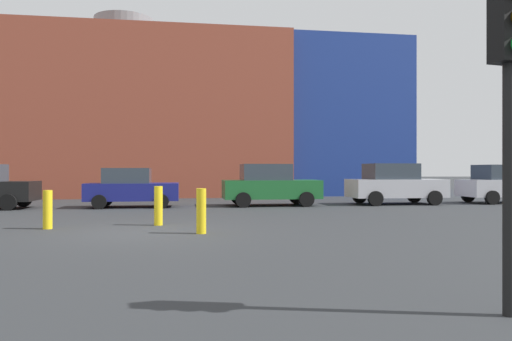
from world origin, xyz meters
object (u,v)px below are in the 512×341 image
(parked_car_4, at_px, (394,184))
(bollard_yellow_1, at_px, (48,210))
(parked_car_2, at_px, (131,188))
(parked_car_3, at_px, (270,185))
(parked_car_5, at_px, (504,184))
(traffic_light_near_right, at_px, (510,67))
(bollard_yellow_0, at_px, (201,211))
(bollard_yellow_2, at_px, (158,206))

(parked_car_4, bearing_deg, bollard_yellow_1, -150.92)
(parked_car_2, relative_size, parked_car_3, 0.90)
(parked_car_5, bearing_deg, parked_car_2, 180.00)
(traffic_light_near_right, height_order, bollard_yellow_0, traffic_light_near_right)
(parked_car_4, distance_m, bollard_yellow_2, 12.44)
(bollard_yellow_0, bearing_deg, parked_car_2, 106.28)
(parked_car_3, height_order, bollard_yellow_2, parked_car_3)
(parked_car_5, bearing_deg, traffic_light_near_right, -126.16)
(parked_car_5, distance_m, bollard_yellow_2, 17.35)
(parked_car_5, xyz_separation_m, traffic_light_near_right, (-11.77, -16.11, 1.75))
(parked_car_3, distance_m, bollard_yellow_1, 10.40)
(parked_car_3, height_order, bollard_yellow_0, parked_car_3)
(bollard_yellow_0, distance_m, bollard_yellow_1, 4.30)
(parked_car_4, distance_m, traffic_light_near_right, 17.34)
(parked_car_3, xyz_separation_m, parked_car_4, (5.84, -0.00, 0.02))
(bollard_yellow_1, bearing_deg, parked_car_2, 79.16)
(bollard_yellow_1, bearing_deg, parked_car_5, 21.35)
(parked_car_2, height_order, bollard_yellow_0, parked_car_2)
(parked_car_3, relative_size, bollard_yellow_1, 4.12)
(parked_car_3, distance_m, traffic_light_near_right, 16.20)
(parked_car_3, height_order, traffic_light_near_right, traffic_light_near_right)
(bollard_yellow_0, bearing_deg, parked_car_3, 69.38)
(parked_car_2, xyz_separation_m, parked_car_4, (11.79, -0.00, 0.11))
(parked_car_3, xyz_separation_m, traffic_light_near_right, (-0.35, -16.11, 1.74))
(parked_car_3, height_order, parked_car_4, parked_car_4)
(bollard_yellow_0, bearing_deg, bollard_yellow_1, 158.68)
(traffic_light_near_right, bearing_deg, parked_car_5, 134.46)
(parked_car_2, xyz_separation_m, parked_car_5, (17.37, -0.00, 0.08))
(parked_car_3, relative_size, parked_car_5, 1.01)
(parked_car_4, relative_size, parked_car_5, 1.02)
(traffic_light_near_right, xyz_separation_m, bollard_yellow_2, (-4.13, 9.18, -2.10))
(bollard_yellow_0, height_order, bollard_yellow_2, bollard_yellow_0)
(parked_car_4, distance_m, bollard_yellow_1, 15.11)
(parked_car_4, distance_m, parked_car_5, 5.57)
(bollard_yellow_0, bearing_deg, traffic_light_near_right, -67.40)
(parked_car_2, bearing_deg, bollard_yellow_0, -73.72)
(traffic_light_near_right, bearing_deg, parked_car_3, 169.36)
(bollard_yellow_2, bearing_deg, parked_car_5, 23.54)
(parked_car_3, relative_size, parked_car_4, 0.98)
(parked_car_2, relative_size, bollard_yellow_2, 3.45)
(parked_car_4, height_order, parked_car_5, parked_car_4)
(parked_car_3, bearing_deg, bollard_yellow_0, -110.62)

